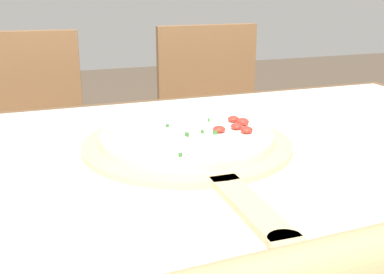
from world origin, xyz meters
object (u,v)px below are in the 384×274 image
at_px(pizza, 187,135).
at_px(pizza_peel, 190,147).
at_px(rolling_pin, 307,270).
at_px(chair_left, 26,148).
at_px(chair_right, 214,129).

bearing_deg(pizza, pizza_peel, -92.42).
bearing_deg(rolling_pin, pizza_peel, 86.56).
bearing_deg(pizza, chair_left, 112.80).
relative_size(chair_left, chair_right, 1.00).
bearing_deg(chair_left, chair_right, 6.67).
bearing_deg(chair_left, pizza, -60.58).
distance_m(pizza, chair_left, 0.85).
xyz_separation_m(pizza, chair_right, (0.35, 0.75, -0.25)).
relative_size(pizza, rolling_pin, 0.86).
distance_m(rolling_pin, chair_left, 1.28).
xyz_separation_m(pizza_peel, chair_right, (0.35, 0.77, -0.23)).
bearing_deg(rolling_pin, chair_left, 103.12).
height_order(pizza_peel, chair_left, chair_left).
xyz_separation_m(pizza, rolling_pin, (-0.03, -0.48, 0.00)).
bearing_deg(chair_right, chair_left, -178.16).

